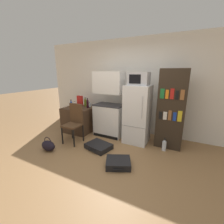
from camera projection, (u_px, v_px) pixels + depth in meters
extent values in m
plane|color=olive|center=(100.00, 164.00, 2.92)|extent=(24.00, 24.00, 0.00)
cube|color=white|center=(142.00, 87.00, 4.21)|extent=(6.40, 0.10, 2.65)
cube|color=#422D1E|center=(79.00, 119.00, 4.52)|extent=(0.81, 0.75, 0.73)
cube|color=white|center=(109.00, 120.00, 4.20)|extent=(0.79, 0.48, 0.86)
cube|color=#333338|center=(109.00, 105.00, 4.09)|extent=(0.80, 0.49, 0.03)
cube|color=white|center=(109.00, 83.00, 3.93)|extent=(0.79, 0.41, 0.57)
cube|color=black|center=(105.00, 136.00, 4.10)|extent=(0.76, 0.01, 0.08)
cube|color=white|center=(137.00, 114.00, 3.73)|extent=(0.59, 0.57, 1.44)
cube|color=gray|center=(133.00, 127.00, 3.54)|extent=(0.57, 0.01, 0.01)
cylinder|color=silver|center=(142.00, 108.00, 3.32)|extent=(0.02, 0.02, 0.51)
cube|color=#B7B7BC|center=(139.00, 79.00, 3.50)|extent=(0.47, 0.34, 0.30)
cube|color=black|center=(135.00, 79.00, 3.37)|extent=(0.27, 0.01, 0.20)
cube|color=#2D2319|center=(171.00, 110.00, 3.43)|extent=(0.60, 0.36, 1.82)
cube|color=black|center=(160.00, 115.00, 3.39)|extent=(0.07, 0.01, 0.17)
cube|color=silver|center=(165.00, 116.00, 3.34)|extent=(0.08, 0.01, 0.18)
cube|color=brown|center=(170.00, 115.00, 3.29)|extent=(0.07, 0.01, 0.22)
cube|color=#193899|center=(175.00, 117.00, 3.25)|extent=(0.07, 0.01, 0.19)
cube|color=gold|center=(180.00, 116.00, 3.20)|extent=(0.09, 0.01, 0.24)
cube|color=#1E7033|center=(162.00, 94.00, 3.26)|extent=(0.09, 0.01, 0.21)
cube|color=orange|center=(167.00, 94.00, 3.22)|extent=(0.06, 0.01, 0.20)
cube|color=red|center=(172.00, 94.00, 3.17)|extent=(0.08, 0.01, 0.23)
cube|color=black|center=(177.00, 95.00, 3.13)|extent=(0.06, 0.01, 0.19)
cube|color=brown|center=(182.00, 95.00, 3.08)|extent=(0.08, 0.01, 0.21)
cylinder|color=#1E47A3|center=(71.00, 106.00, 4.14)|extent=(0.06, 0.06, 0.22)
cylinder|color=#1E47A3|center=(71.00, 101.00, 4.10)|extent=(0.03, 0.03, 0.04)
cylinder|color=black|center=(71.00, 100.00, 4.10)|extent=(0.03, 0.03, 0.02)
cylinder|color=#566619|center=(85.00, 103.00, 4.55)|extent=(0.07, 0.07, 0.21)
cylinder|color=#566619|center=(85.00, 99.00, 4.52)|extent=(0.03, 0.03, 0.04)
cylinder|color=black|center=(85.00, 98.00, 4.51)|extent=(0.04, 0.04, 0.02)
cylinder|color=white|center=(75.00, 104.00, 4.62)|extent=(0.07, 0.07, 0.11)
cylinder|color=white|center=(75.00, 102.00, 4.60)|extent=(0.03, 0.03, 0.02)
cylinder|color=black|center=(74.00, 102.00, 4.60)|extent=(0.03, 0.03, 0.01)
cylinder|color=black|center=(88.00, 104.00, 4.34)|extent=(0.06, 0.06, 0.23)
cylinder|color=black|center=(87.00, 100.00, 4.30)|extent=(0.03, 0.03, 0.04)
cylinder|color=black|center=(87.00, 99.00, 4.29)|extent=(0.03, 0.03, 0.02)
cylinder|color=silver|center=(90.00, 105.00, 4.47)|extent=(0.09, 0.09, 0.12)
cylinder|color=silver|center=(90.00, 103.00, 4.45)|extent=(0.04, 0.04, 0.02)
cylinder|color=black|center=(90.00, 102.00, 4.45)|extent=(0.04, 0.04, 0.01)
cube|color=red|center=(80.00, 101.00, 4.67)|extent=(0.19, 0.07, 0.30)
cylinder|color=black|center=(62.00, 136.00, 3.70)|extent=(0.04, 0.04, 0.44)
cylinder|color=black|center=(74.00, 138.00, 3.55)|extent=(0.04, 0.04, 0.44)
cylinder|color=black|center=(72.00, 131.00, 4.02)|extent=(0.04, 0.04, 0.44)
cylinder|color=black|center=(83.00, 133.00, 3.86)|extent=(0.04, 0.04, 0.44)
cube|color=#4C331E|center=(72.00, 125.00, 3.72)|extent=(0.40, 0.40, 0.04)
cube|color=#4C331E|center=(76.00, 113.00, 3.81)|extent=(0.38, 0.05, 0.50)
cube|color=black|center=(99.00, 146.00, 3.51)|extent=(0.64, 0.54, 0.12)
cylinder|color=black|center=(91.00, 150.00, 3.34)|extent=(0.25, 0.08, 0.02)
cube|color=black|center=(118.00, 163.00, 2.87)|extent=(0.59, 0.55, 0.13)
cylinder|color=black|center=(118.00, 170.00, 2.66)|extent=(0.20, 0.11, 0.02)
ellipsoid|color=black|center=(48.00, 146.00, 3.41)|extent=(0.36, 0.20, 0.24)
torus|color=black|center=(48.00, 141.00, 3.38)|extent=(0.21, 0.02, 0.21)
cylinder|color=silver|center=(164.00, 146.00, 3.42)|extent=(0.09, 0.09, 0.22)
cylinder|color=silver|center=(165.00, 141.00, 3.38)|extent=(0.04, 0.04, 0.04)
cylinder|color=black|center=(165.00, 139.00, 3.38)|extent=(0.05, 0.05, 0.02)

